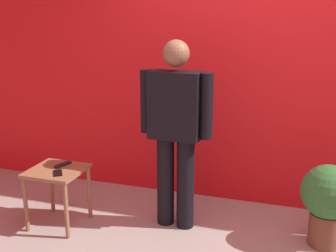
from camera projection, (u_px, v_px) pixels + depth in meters
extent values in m
cube|color=red|center=(250.00, 46.00, 3.99)|extent=(6.16, 0.12, 3.09)
cylinder|color=black|center=(166.00, 181.00, 3.78)|extent=(0.16, 0.16, 0.81)
cylinder|color=black|center=(185.00, 184.00, 3.72)|extent=(0.16, 0.16, 0.81)
cube|color=black|center=(176.00, 105.00, 3.57)|extent=(0.45, 0.25, 0.57)
cube|color=silver|center=(180.00, 99.00, 3.67)|extent=(0.12, 0.02, 0.48)
cube|color=silver|center=(181.00, 101.00, 3.68)|extent=(0.04, 0.01, 0.44)
cylinder|color=black|center=(147.00, 101.00, 3.66)|extent=(0.11, 0.11, 0.54)
cylinder|color=black|center=(207.00, 106.00, 3.47)|extent=(0.11, 0.11, 0.54)
sphere|color=brown|center=(176.00, 53.00, 3.46)|extent=(0.22, 0.22, 0.22)
cube|color=olive|center=(57.00, 171.00, 3.73)|extent=(0.46, 0.46, 0.03)
cylinder|color=olive|center=(26.00, 205.00, 3.67)|extent=(0.04, 0.04, 0.50)
cylinder|color=olive|center=(66.00, 211.00, 3.55)|extent=(0.04, 0.04, 0.50)
cylinder|color=olive|center=(52.00, 187.00, 4.04)|extent=(0.04, 0.04, 0.50)
cylinder|color=olive|center=(89.00, 193.00, 3.92)|extent=(0.04, 0.04, 0.50)
cube|color=black|center=(58.00, 173.00, 3.62)|extent=(0.14, 0.16, 0.01)
cube|color=black|center=(63.00, 165.00, 3.80)|extent=(0.09, 0.18, 0.02)
cylinder|color=brown|center=(325.00, 229.00, 3.48)|extent=(0.26, 0.26, 0.28)
sphere|color=#2D7233|center=(329.00, 192.00, 3.40)|extent=(0.44, 0.44, 0.44)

